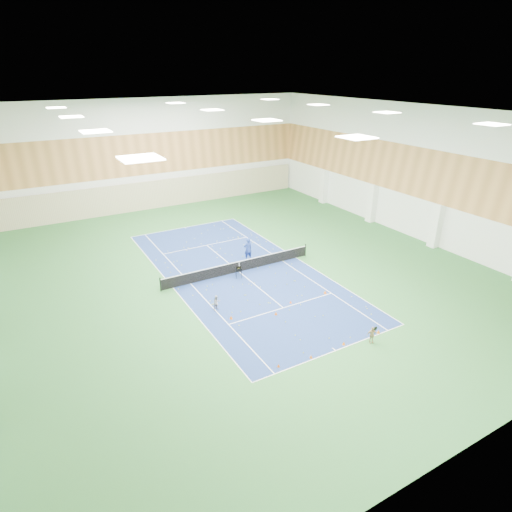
# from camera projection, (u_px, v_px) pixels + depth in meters

# --- Properties ---
(ground) EXTENTS (40.00, 40.00, 0.00)m
(ground) POSITION_uv_depth(u_px,v_px,m) (239.00, 272.00, 33.88)
(ground) COLOR #2B652F
(ground) RESTS_ON ground
(room_shell) EXTENTS (36.00, 40.00, 12.00)m
(room_shell) POSITION_uv_depth(u_px,v_px,m) (238.00, 199.00, 31.46)
(room_shell) COLOR white
(room_shell) RESTS_ON ground
(wood_cladding) EXTENTS (36.00, 40.00, 8.00)m
(wood_cladding) POSITION_uv_depth(u_px,v_px,m) (238.00, 172.00, 30.66)
(wood_cladding) COLOR #C18347
(wood_cladding) RESTS_ON room_shell
(ceiling_light_grid) EXTENTS (21.40, 25.40, 0.06)m
(ceiling_light_grid) POSITION_uv_depth(u_px,v_px,m) (236.00, 115.00, 29.08)
(ceiling_light_grid) COLOR white
(ceiling_light_grid) RESTS_ON room_shell
(court_surface) EXTENTS (10.97, 23.77, 0.01)m
(court_surface) POSITION_uv_depth(u_px,v_px,m) (239.00, 272.00, 33.88)
(court_surface) COLOR navy
(court_surface) RESTS_ON ground
(tennis_balls_scatter) EXTENTS (10.57, 22.77, 0.07)m
(tennis_balls_scatter) POSITION_uv_depth(u_px,v_px,m) (239.00, 271.00, 33.86)
(tennis_balls_scatter) COLOR #C3D023
(tennis_balls_scatter) RESTS_ON ground
(tennis_net) EXTENTS (12.80, 0.10, 1.10)m
(tennis_net) POSITION_uv_depth(u_px,v_px,m) (239.00, 266.00, 33.66)
(tennis_net) COLOR black
(tennis_net) RESTS_ON ground
(back_curtain) EXTENTS (35.40, 0.16, 3.20)m
(back_curtain) POSITION_uv_depth(u_px,v_px,m) (159.00, 194.00, 48.93)
(back_curtain) COLOR #C6B793
(back_curtain) RESTS_ON ground
(coach) EXTENTS (0.73, 0.49, 1.97)m
(coach) POSITION_uv_depth(u_px,v_px,m) (248.00, 249.00, 35.64)
(coach) COLOR navy
(coach) RESTS_ON ground
(child_court) EXTENTS (0.60, 0.52, 1.06)m
(child_court) POSITION_uv_depth(u_px,v_px,m) (217.00, 303.00, 28.40)
(child_court) COLOR #919299
(child_court) RESTS_ON ground
(child_apron) EXTENTS (0.68, 0.47, 1.07)m
(child_apron) POSITION_uv_depth(u_px,v_px,m) (372.00, 335.00, 24.97)
(child_apron) COLOR tan
(child_apron) RESTS_ON ground
(ball_cart) EXTENTS (0.64, 0.64, 0.85)m
(ball_cart) POSITION_uv_depth(u_px,v_px,m) (239.00, 272.00, 32.83)
(ball_cart) COLOR black
(ball_cart) RESTS_ON ground
(cone_svc_a) EXTENTS (0.22, 0.22, 0.24)m
(cone_svc_a) POSITION_uv_depth(u_px,v_px,m) (231.00, 317.00, 27.49)
(cone_svc_a) COLOR #D65A0B
(cone_svc_a) RESTS_ON ground
(cone_svc_b) EXTENTS (0.21, 0.21, 0.23)m
(cone_svc_b) POSITION_uv_depth(u_px,v_px,m) (276.00, 313.00, 27.97)
(cone_svc_b) COLOR #DA560B
(cone_svc_b) RESTS_ON ground
(cone_svc_c) EXTENTS (0.17, 0.17, 0.19)m
(cone_svc_c) POSITION_uv_depth(u_px,v_px,m) (291.00, 302.00, 29.35)
(cone_svc_c) COLOR #F1520C
(cone_svc_c) RESTS_ON ground
(cone_svc_d) EXTENTS (0.22, 0.22, 0.24)m
(cone_svc_d) POSITION_uv_depth(u_px,v_px,m) (325.00, 292.00, 30.58)
(cone_svc_d) COLOR #FF610D
(cone_svc_d) RESTS_ON ground
(cone_base_a) EXTENTS (0.17, 0.17, 0.19)m
(cone_base_a) POSITION_uv_depth(u_px,v_px,m) (279.00, 365.00, 23.08)
(cone_base_a) COLOR #E35B0B
(cone_base_a) RESTS_ON ground
(cone_base_b) EXTENTS (0.18, 0.18, 0.20)m
(cone_base_b) POSITION_uv_depth(u_px,v_px,m) (311.00, 357.00, 23.79)
(cone_base_b) COLOR #E0620B
(cone_base_b) RESTS_ON ground
(cone_base_c) EXTENTS (0.19, 0.19, 0.21)m
(cone_base_c) POSITION_uv_depth(u_px,v_px,m) (344.00, 343.00, 24.93)
(cone_base_c) COLOR orange
(cone_base_c) RESTS_ON ground
(cone_base_d) EXTENTS (0.22, 0.22, 0.24)m
(cone_base_d) POSITION_uv_depth(u_px,v_px,m) (379.00, 332.00, 26.01)
(cone_base_d) COLOR orange
(cone_base_d) RESTS_ON ground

